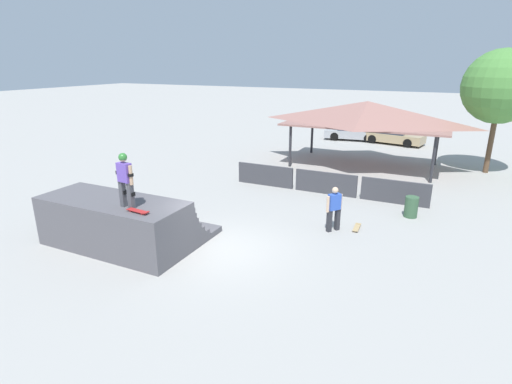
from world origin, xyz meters
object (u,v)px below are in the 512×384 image
object	(u,v)px
skater_on_deck	(125,177)
tree_beside_pavilion	(501,87)
trash_bin	(411,207)
parked_car_tan	(393,136)
skateboard_on_ground	(357,227)
bystander_walking	(334,207)
skateboard_on_deck	(138,211)
parked_car_silver	(352,132)

from	to	relation	value
skater_on_deck	tree_beside_pavilion	distance (m)	19.96
tree_beside_pavilion	trash_bin	xyz separation A→B (m)	(-3.15, -9.06, -4.29)
tree_beside_pavilion	parked_car_tan	world-z (taller)	tree_beside_pavilion
tree_beside_pavilion	trash_bin	world-z (taller)	tree_beside_pavilion
skateboard_on_ground	tree_beside_pavilion	world-z (taller)	tree_beside_pavilion
skater_on_deck	skateboard_on_ground	size ratio (longest dim) A/B	2.13
bystander_walking	trash_bin	xyz separation A→B (m)	(2.46, 2.72, -0.52)
skateboard_on_deck	skateboard_on_ground	distance (m)	8.00
tree_beside_pavilion	parked_car_tan	size ratio (longest dim) A/B	1.44
trash_bin	parked_car_tan	world-z (taller)	parked_car_tan
bystander_walking	skateboard_on_ground	bearing A→B (deg)	164.18
trash_bin	tree_beside_pavilion	bearing A→B (deg)	70.81
skater_on_deck	parked_car_tan	bearing A→B (deg)	84.83
skater_on_deck	tree_beside_pavilion	xyz separation A→B (m)	(10.88, 16.61, 2.03)
skater_on_deck	skateboard_on_deck	bearing A→B (deg)	-13.31
parked_car_silver	skateboard_on_deck	bearing A→B (deg)	-100.28
bystander_walking	parked_car_silver	xyz separation A→B (m)	(-3.51, 18.39, -0.34)
bystander_walking	parked_car_silver	size ratio (longest dim) A/B	0.38
skateboard_on_deck	parked_car_tan	size ratio (longest dim) A/B	0.17
skater_on_deck	parked_car_tan	distance (m)	23.60
trash_bin	parked_car_silver	bearing A→B (deg)	110.87
parked_car_silver	parked_car_tan	world-z (taller)	same
skater_on_deck	skateboard_on_deck	world-z (taller)	skater_on_deck
skateboard_on_ground	tree_beside_pavilion	size ratio (longest dim) A/B	0.12
trash_bin	parked_car_tan	bearing A→B (deg)	100.18
skateboard_on_deck	trash_bin	world-z (taller)	skateboard_on_deck
skater_on_deck	skateboard_on_ground	xyz separation A→B (m)	(6.04, 5.40, -2.62)
tree_beside_pavilion	parked_car_tan	xyz separation A→B (m)	(-5.92, 6.37, -4.11)
skater_on_deck	parked_car_silver	xyz separation A→B (m)	(1.75, 23.22, -2.08)
skater_on_deck	skateboard_on_ground	bearing A→B (deg)	48.80
skateboard_on_deck	parked_car_tan	world-z (taller)	skateboard_on_deck
skateboard_on_deck	trash_bin	xyz separation A→B (m)	(7.11, 7.79, -1.33)
skateboard_on_deck	bystander_walking	world-z (taller)	skateboard_on_deck
bystander_walking	parked_car_tan	size ratio (longest dim) A/B	0.37
tree_beside_pavilion	skater_on_deck	bearing A→B (deg)	-123.22
skateboard_on_ground	trash_bin	world-z (taller)	trash_bin
skateboard_on_ground	tree_beside_pavilion	distance (m)	13.07
bystander_walking	parked_car_silver	world-z (taller)	bystander_walking
bystander_walking	parked_car_tan	distance (m)	18.16
skater_on_deck	skateboard_on_deck	distance (m)	1.14
parked_car_silver	parked_car_tan	size ratio (longest dim) A/B	0.95
skater_on_deck	trash_bin	xyz separation A→B (m)	(7.73, 7.56, -2.26)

